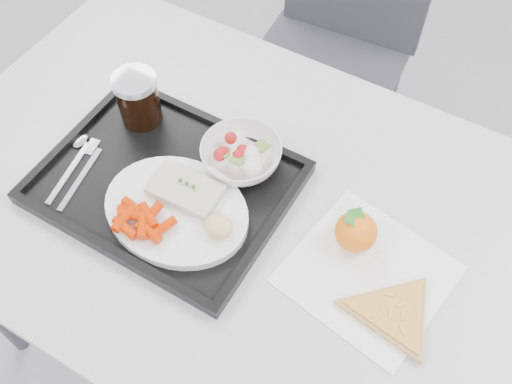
{
  "coord_description": "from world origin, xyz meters",
  "views": [
    {
      "loc": [
        0.34,
        -0.19,
        1.63
      ],
      "look_at": [
        0.04,
        0.32,
        0.77
      ],
      "focal_mm": 40.0,
      "sensor_mm": 36.0,
      "label": 1
    }
  ],
  "objects_px": {
    "pizza_slice": "(393,313)",
    "tangerine": "(356,232)",
    "dinner_plate": "(177,210)",
    "table": "(232,214)",
    "salad_bowl": "(241,156)",
    "chair": "(335,36)",
    "cola_glass": "(138,98)",
    "tray": "(166,183)"
  },
  "relations": [
    {
      "from": "dinner_plate",
      "to": "salad_bowl",
      "type": "distance_m",
      "value": 0.16
    },
    {
      "from": "table",
      "to": "salad_bowl",
      "type": "bearing_deg",
      "value": 102.68
    },
    {
      "from": "table",
      "to": "tangerine",
      "type": "relative_size",
      "value": 12.85
    },
    {
      "from": "table",
      "to": "dinner_plate",
      "type": "distance_m",
      "value": 0.14
    },
    {
      "from": "salad_bowl",
      "to": "dinner_plate",
      "type": "bearing_deg",
      "value": -105.1
    },
    {
      "from": "salad_bowl",
      "to": "pizza_slice",
      "type": "bearing_deg",
      "value": -19.91
    },
    {
      "from": "salad_bowl",
      "to": "tangerine",
      "type": "distance_m",
      "value": 0.26
    },
    {
      "from": "chair",
      "to": "pizza_slice",
      "type": "relative_size",
      "value": 3.8
    },
    {
      "from": "chair",
      "to": "tray",
      "type": "height_order",
      "value": "chair"
    },
    {
      "from": "table",
      "to": "salad_bowl",
      "type": "distance_m",
      "value": 0.12
    },
    {
      "from": "chair",
      "to": "tangerine",
      "type": "distance_m",
      "value": 0.83
    },
    {
      "from": "tray",
      "to": "pizza_slice",
      "type": "bearing_deg",
      "value": -2.98
    },
    {
      "from": "tray",
      "to": "tangerine",
      "type": "distance_m",
      "value": 0.36
    },
    {
      "from": "tray",
      "to": "salad_bowl",
      "type": "relative_size",
      "value": 2.96
    },
    {
      "from": "chair",
      "to": "table",
      "type": "bearing_deg",
      "value": -81.27
    },
    {
      "from": "table",
      "to": "chair",
      "type": "height_order",
      "value": "chair"
    },
    {
      "from": "dinner_plate",
      "to": "pizza_slice",
      "type": "height_order",
      "value": "dinner_plate"
    },
    {
      "from": "salad_bowl",
      "to": "pizza_slice",
      "type": "distance_m",
      "value": 0.39
    },
    {
      "from": "tray",
      "to": "tangerine",
      "type": "relative_size",
      "value": 4.82
    },
    {
      "from": "salad_bowl",
      "to": "tangerine",
      "type": "bearing_deg",
      "value": -8.87
    },
    {
      "from": "cola_glass",
      "to": "salad_bowl",
      "type": "bearing_deg",
      "value": 0.46
    },
    {
      "from": "chair",
      "to": "tangerine",
      "type": "relative_size",
      "value": 9.96
    },
    {
      "from": "table",
      "to": "cola_glass",
      "type": "bearing_deg",
      "value": 165.97
    },
    {
      "from": "cola_glass",
      "to": "pizza_slice",
      "type": "relative_size",
      "value": 0.44
    },
    {
      "from": "tangerine",
      "to": "pizza_slice",
      "type": "relative_size",
      "value": 0.38
    },
    {
      "from": "tray",
      "to": "cola_glass",
      "type": "relative_size",
      "value": 4.17
    },
    {
      "from": "tray",
      "to": "salad_bowl",
      "type": "bearing_deg",
      "value": 47.29
    },
    {
      "from": "dinner_plate",
      "to": "pizza_slice",
      "type": "bearing_deg",
      "value": 3.01
    },
    {
      "from": "chair",
      "to": "cola_glass",
      "type": "bearing_deg",
      "value": -101.31
    },
    {
      "from": "chair",
      "to": "cola_glass",
      "type": "height_order",
      "value": "chair"
    },
    {
      "from": "tray",
      "to": "pizza_slice",
      "type": "xyz_separation_m",
      "value": [
        0.47,
        -0.02,
        0.0
      ]
    },
    {
      "from": "table",
      "to": "chair",
      "type": "xyz_separation_m",
      "value": [
        -0.11,
        0.73,
        -0.15
      ]
    },
    {
      "from": "tangerine",
      "to": "pizza_slice",
      "type": "distance_m",
      "value": 0.15
    },
    {
      "from": "pizza_slice",
      "to": "tangerine",
      "type": "bearing_deg",
      "value": 140.39
    },
    {
      "from": "tangerine",
      "to": "dinner_plate",
      "type": "bearing_deg",
      "value": -158.81
    },
    {
      "from": "pizza_slice",
      "to": "cola_glass",
      "type": "bearing_deg",
      "value": 167.67
    },
    {
      "from": "dinner_plate",
      "to": "pizza_slice",
      "type": "xyz_separation_m",
      "value": [
        0.41,
        0.02,
        -0.01
      ]
    },
    {
      "from": "tray",
      "to": "salad_bowl",
      "type": "xyz_separation_m",
      "value": [
        0.1,
        0.11,
        0.03
      ]
    },
    {
      "from": "table",
      "to": "pizza_slice",
      "type": "height_order",
      "value": "pizza_slice"
    },
    {
      "from": "tray",
      "to": "cola_glass",
      "type": "xyz_separation_m",
      "value": [
        -0.13,
        0.11,
        0.06
      ]
    },
    {
      "from": "pizza_slice",
      "to": "table",
      "type": "bearing_deg",
      "value": 168.88
    },
    {
      "from": "table",
      "to": "salad_bowl",
      "type": "xyz_separation_m",
      "value": [
        -0.01,
        0.06,
        0.11
      ]
    }
  ]
}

